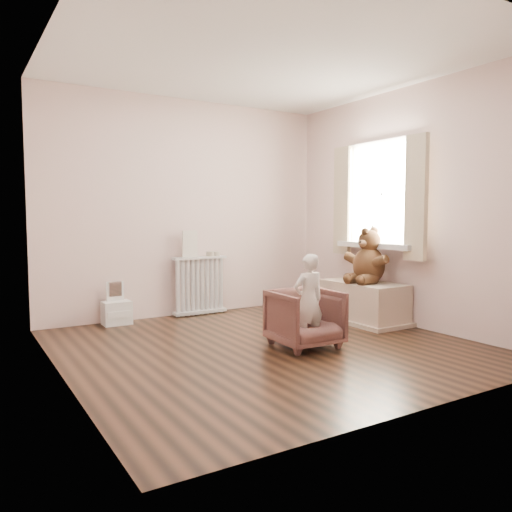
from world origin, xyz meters
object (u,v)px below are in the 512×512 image
toy_vanity (116,300)px  armchair (305,318)px  radiator (200,283)px  plush_cat (369,234)px  toy_bench (364,304)px  teddy_bear (369,264)px  child (309,300)px

toy_vanity → armchair: armchair is taller
radiator → plush_cat: (1.56, -1.27, 0.61)m
radiator → toy_vanity: size_ratio=1.49×
toy_bench → teddy_bear: bearing=-84.1°
armchair → toy_bench: (1.24, 0.54, -0.07)m
toy_vanity → armchair: size_ratio=0.82×
teddy_bear → armchair: bearing=-167.1°
child → teddy_bear: size_ratio=1.38×
toy_bench → teddy_bear: (0.01, -0.06, 0.47)m
armchair → teddy_bear: (1.25, 0.47, 0.40)m
toy_vanity → teddy_bear: (2.46, -1.38, 0.40)m
radiator → child: (0.18, -1.94, 0.05)m
toy_bench → plush_cat: 0.82m
radiator → child: 1.94m
armchair → teddy_bear: 1.39m
radiator → teddy_bear: 2.03m
toy_vanity → child: size_ratio=0.57×
armchair → teddy_bear: teddy_bear is taller
radiator → toy_vanity: (-1.03, -0.03, -0.11)m
radiator → teddy_bear: bearing=-44.6°
radiator → armchair: radiator is taller
radiator → child: size_ratio=0.85×
toy_vanity → toy_bench: toy_vanity is taller
armchair → plush_cat: (1.38, 0.62, 0.73)m
teddy_bear → radiator: bearing=127.5°
armchair → plush_cat: 1.68m
toy_bench → plush_cat: (0.14, 0.08, 0.80)m
child → teddy_bear: (1.25, 0.52, 0.23)m
toy_bench → child: bearing=-154.7°
toy_vanity → child: bearing=-57.5°
toy_bench → plush_cat: plush_cat is taller
child → toy_bench: (1.24, 0.59, -0.24)m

